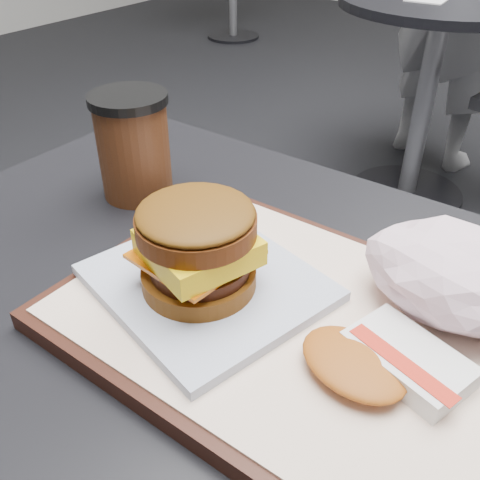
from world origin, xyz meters
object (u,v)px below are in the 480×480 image
at_px(breakfast_sandwich, 200,256).
at_px(coffee_cup, 133,144).
at_px(crumpled_wrapper, 459,276).
at_px(customer_table, 226,429).
at_px(neighbor_table, 433,58).
at_px(serving_tray, 284,320).
at_px(hash_brown, 383,361).

distance_m(breakfast_sandwich, coffee_cup, 0.23).
bearing_deg(breakfast_sandwich, coffee_cup, 149.69).
distance_m(crumpled_wrapper, coffee_cup, 0.38).
relative_size(customer_table, neighbor_table, 1.07).
bearing_deg(coffee_cup, serving_tray, -19.18).
height_order(serving_tray, breakfast_sandwich, breakfast_sandwich).
distance_m(crumpled_wrapper, neighbor_table, 1.66).
relative_size(breakfast_sandwich, hash_brown, 1.73).
height_order(breakfast_sandwich, coffee_cup, coffee_cup).
relative_size(coffee_cup, neighbor_table, 0.17).
relative_size(serving_tray, hash_brown, 2.92).
bearing_deg(customer_table, coffee_cup, 154.25).
height_order(breakfast_sandwich, crumpled_wrapper, breakfast_sandwich).
bearing_deg(coffee_cup, hash_brown, -16.29).
xyz_separation_m(breakfast_sandwich, neighbor_table, (-0.34, 1.66, -0.28)).
bearing_deg(coffee_cup, breakfast_sandwich, -30.31).
xyz_separation_m(breakfast_sandwich, hash_brown, (0.17, 0.01, -0.03)).
height_order(breakfast_sandwich, hash_brown, breakfast_sandwich).
bearing_deg(hash_brown, neighbor_table, 106.96).
height_order(coffee_cup, neighbor_table, coffee_cup).
bearing_deg(customer_table, crumpled_wrapper, 29.20).
xyz_separation_m(breakfast_sandwich, coffee_cup, (-0.20, 0.12, 0.01)).
distance_m(customer_table, neighbor_table, 1.69).
bearing_deg(crumpled_wrapper, hash_brown, -100.06).
xyz_separation_m(serving_tray, breakfast_sandwich, (-0.07, -0.02, 0.05)).
bearing_deg(breakfast_sandwich, neighbor_table, 101.46).
bearing_deg(serving_tray, crumpled_wrapper, 38.67).
bearing_deg(crumpled_wrapper, serving_tray, -141.33).
distance_m(customer_table, serving_tray, 0.20).
relative_size(hash_brown, neighbor_table, 0.17).
bearing_deg(crumpled_wrapper, coffee_cup, 179.20).
bearing_deg(hash_brown, coffee_cup, 163.71).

